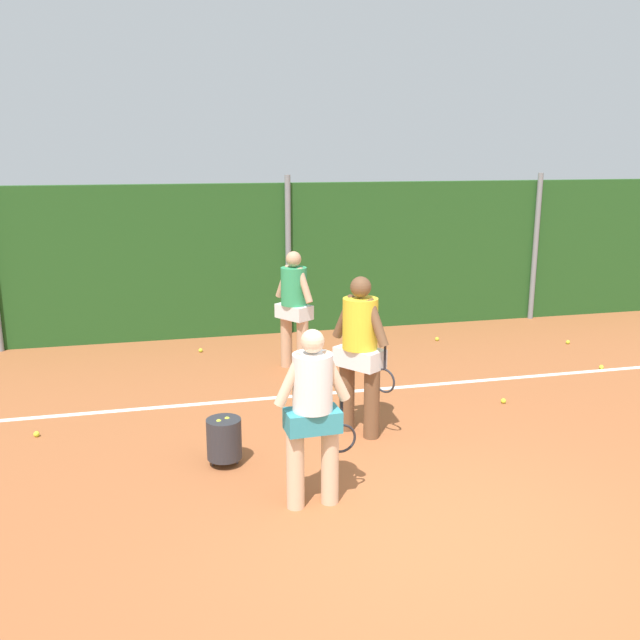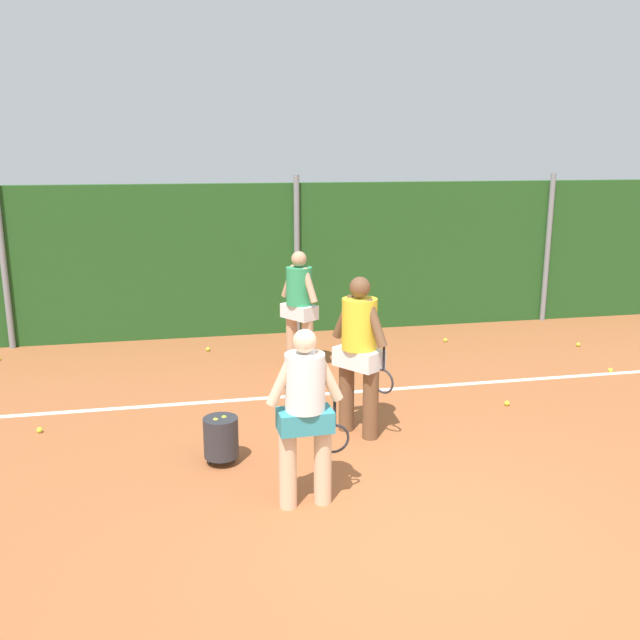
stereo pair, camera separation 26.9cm
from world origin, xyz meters
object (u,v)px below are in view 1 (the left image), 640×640
player_midcourt (360,348)px  tennis_ball_8 (601,367)px  player_backcourt_far (294,304)px  tennis_ball_7 (36,434)px  tennis_ball_5 (201,350)px  tennis_ball_4 (235,437)px  tennis_ball_3 (437,339)px  tennis_ball_6 (568,342)px  ball_hopper (224,438)px  tennis_ball_1 (503,401)px  player_foreground_near (313,409)px

player_midcourt → tennis_ball_8: bearing=73.4°
player_backcourt_far → tennis_ball_7: (-3.36, -1.78, -0.96)m
player_backcourt_far → tennis_ball_8: size_ratio=26.74×
tennis_ball_5 → tennis_ball_8: bearing=-21.8°
player_backcourt_far → tennis_ball_4: size_ratio=26.74×
tennis_ball_5 → tennis_ball_7: size_ratio=1.00×
tennis_ball_3 → tennis_ball_6: same height
player_backcourt_far → ball_hopper: bearing=-57.0°
ball_hopper → tennis_ball_1: ball_hopper is taller
tennis_ball_6 → player_foreground_near: bearing=-141.8°
tennis_ball_3 → tennis_ball_7: bearing=-155.8°
player_backcourt_far → tennis_ball_5: player_backcourt_far is taller
ball_hopper → player_backcourt_far: bearing=65.7°
ball_hopper → tennis_ball_4: bearing=74.0°
player_foreground_near → player_midcourt: size_ratio=0.91×
ball_hopper → tennis_ball_6: bearing=27.9°
player_foreground_near → tennis_ball_8: player_foreground_near is taller
player_foreground_near → ball_hopper: size_ratio=3.25×
tennis_ball_4 → player_midcourt: bearing=-6.2°
tennis_ball_4 → tennis_ball_7: size_ratio=1.00×
tennis_ball_3 → tennis_ball_7: 6.63m
player_foreground_near → tennis_ball_1: bearing=31.1°
player_midcourt → tennis_ball_5: size_ratio=27.75×
tennis_ball_1 → tennis_ball_4: 3.51m
player_backcourt_far → tennis_ball_3: size_ratio=26.74×
tennis_ball_1 → tennis_ball_6: 3.34m
tennis_ball_7 → tennis_ball_1: bearing=-2.8°
player_foreground_near → player_backcourt_far: size_ratio=0.94×
ball_hopper → tennis_ball_6: (6.10, 3.23, -0.26)m
player_midcourt → tennis_ball_7: player_midcourt is taller
tennis_ball_6 → tennis_ball_7: (-8.11, -2.01, 0.00)m
player_foreground_near → player_midcourt: player_midcourt is taller
tennis_ball_4 → tennis_ball_8: same height
tennis_ball_3 → tennis_ball_4: bearing=-139.2°
player_midcourt → tennis_ball_6: (4.51, 2.78, -0.99)m
tennis_ball_3 → tennis_ball_5: (-3.99, 0.26, 0.00)m
player_foreground_near → tennis_ball_1: (2.97, 1.96, -0.90)m
ball_hopper → tennis_ball_8: ball_hopper is taller
tennis_ball_5 → tennis_ball_7: (-2.06, -2.98, 0.00)m
player_foreground_near → player_midcourt: 1.72m
player_foreground_near → tennis_ball_5: 5.33m
player_midcourt → tennis_ball_3: player_midcourt is taller
tennis_ball_4 → tennis_ball_5: bearing=92.1°
player_midcourt → tennis_ball_3: (2.45, 3.48, -0.99)m
tennis_ball_4 → tennis_ball_7: bearing=164.5°
tennis_ball_8 → tennis_ball_1: bearing=-155.7°
tennis_ball_1 → tennis_ball_6: same height
player_midcourt → tennis_ball_8: size_ratio=27.75×
tennis_ball_3 → tennis_ball_4: same height
tennis_ball_8 → tennis_ball_6: bearing=77.1°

